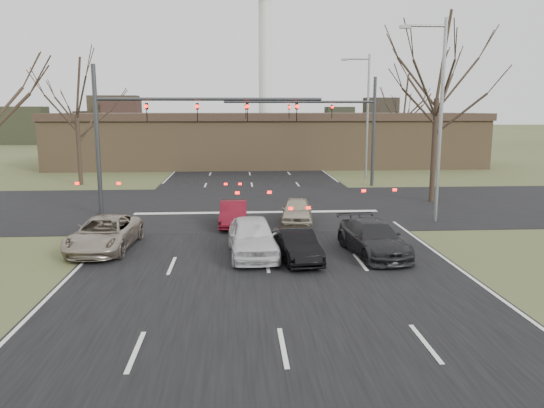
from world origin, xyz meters
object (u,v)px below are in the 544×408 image
(building, at_px, (268,139))
(car_red_ahead, at_px, (234,214))
(car_silver_suv, at_px, (104,234))
(car_silver_ahead, at_px, (297,211))
(car_charcoal_sedan, at_px, (373,238))
(car_black_hatch, at_px, (297,245))
(mast_arm_far, at_px, (336,118))
(streetlight_right_near, at_px, (438,111))
(car_white_sedan, at_px, (252,237))
(streetlight_right_far, at_px, (366,110))
(mast_arm_near, at_px, (159,121))

(building, xyz_separation_m, car_red_ahead, (-3.28, -28.29, -2.06))
(car_silver_suv, height_order, car_silver_ahead, car_silver_suv)
(building, relative_size, car_charcoal_sedan, 9.31)
(car_silver_suv, height_order, car_charcoal_sedan, car_silver_suv)
(car_black_hatch, bearing_deg, mast_arm_far, 67.77)
(streetlight_right_near, xyz_separation_m, car_white_sedan, (-9.32, -5.79, -4.82))
(building, relative_size, car_silver_suv, 8.75)
(building, bearing_deg, streetlight_right_far, -56.35)
(car_silver_suv, relative_size, car_red_ahead, 1.31)
(mast_arm_near, relative_size, car_charcoal_sedan, 2.66)
(mast_arm_far, distance_m, car_black_hatch, 20.66)
(mast_arm_near, xyz_separation_m, car_charcoal_sedan, (9.48, -8.91, -4.41))
(streetlight_right_near, relative_size, car_silver_ahead, 2.65)
(mast_arm_near, height_order, mast_arm_far, same)
(car_white_sedan, distance_m, car_charcoal_sedan, 4.75)
(mast_arm_near, distance_m, car_red_ahead, 6.81)
(car_black_hatch, distance_m, car_silver_ahead, 6.65)
(mast_arm_near, xyz_separation_m, car_white_sedan, (4.73, -8.79, -4.31))
(car_black_hatch, bearing_deg, car_white_sedan, 147.48)
(car_charcoal_sedan, bearing_deg, mast_arm_near, 129.18)
(mast_arm_near, xyz_separation_m, car_black_hatch, (6.38, -9.55, -4.48))
(car_charcoal_sedan, distance_m, car_red_ahead, 7.89)
(streetlight_right_far, bearing_deg, mast_arm_far, -128.11)
(building, distance_m, mast_arm_far, 15.75)
(mast_arm_near, distance_m, mast_arm_far, 15.17)
(car_red_ahead, distance_m, car_silver_ahead, 3.19)
(car_white_sedan, xyz_separation_m, car_silver_ahead, (2.39, 5.85, -0.12))
(car_silver_suv, xyz_separation_m, car_charcoal_sedan, (10.75, -1.43, -0.01))
(car_silver_ahead, bearing_deg, mast_arm_far, 78.57)
(car_silver_suv, xyz_separation_m, car_red_ahead, (5.22, 4.19, -0.06))
(building, relative_size, car_black_hatch, 11.72)
(car_black_hatch, distance_m, car_charcoal_sedan, 3.16)
(car_red_ahead, bearing_deg, car_silver_suv, -139.98)
(car_silver_suv, relative_size, car_white_sedan, 1.08)
(mast_arm_far, bearing_deg, car_white_sedan, -109.59)
(mast_arm_far, xyz_separation_m, car_silver_suv, (-12.68, -17.48, -4.34))
(mast_arm_near, height_order, car_silver_suv, mast_arm_near)
(building, height_order, mast_arm_far, mast_arm_far)
(mast_arm_far, bearing_deg, car_red_ahead, -119.32)
(building, distance_m, car_silver_suv, 33.63)
(building, xyz_separation_m, car_black_hatch, (-0.85, -34.55, -2.07))
(car_white_sedan, bearing_deg, mast_arm_near, 114.98)
(mast_arm_far, height_order, car_red_ahead, mast_arm_far)
(streetlight_right_far, distance_m, car_silver_suv, 27.12)
(mast_arm_far, relative_size, streetlight_right_far, 1.11)
(car_black_hatch, relative_size, car_charcoal_sedan, 0.79)
(car_charcoal_sedan, distance_m, car_silver_ahead, 6.42)
(mast_arm_near, bearing_deg, car_red_ahead, -39.74)
(building, height_order, car_silver_suv, building)
(streetlight_right_far, bearing_deg, car_silver_suv, -126.38)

